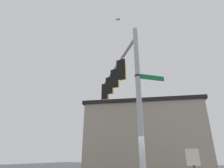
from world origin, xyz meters
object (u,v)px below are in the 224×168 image
at_px(traffic_light_mid_inner, 116,79).
at_px(traffic_light_arm_end, 106,92).
at_px(bird_flying, 118,19).
at_px(street_name_sign, 146,77).
at_px(traffic_light_mid_outer, 110,86).
at_px(historical_marker, 194,165).
at_px(traffic_light_nearest_pole, 122,71).

bearing_deg(traffic_light_mid_inner, traffic_light_arm_end, 134.57).
xyz_separation_m(traffic_light_mid_inner, traffic_light_arm_end, (-1.80, 1.83, 0.00)).
height_order(traffic_light_mid_inner, bird_flying, bird_flying).
distance_m(traffic_light_mid_inner, street_name_sign, 3.60).
relative_size(traffic_light_mid_outer, historical_marker, 0.62).
bearing_deg(bird_flying, traffic_light_nearest_pole, 49.90).
bearing_deg(historical_marker, street_name_sign, -111.71).
xyz_separation_m(traffic_light_mid_inner, street_name_sign, (2.64, -2.11, -1.23)).
bearing_deg(traffic_light_arm_end, bird_flying, -48.72).
relative_size(traffic_light_arm_end, bird_flying, 3.93).
bearing_deg(traffic_light_mid_outer, traffic_light_nearest_pole, -45.43).
xyz_separation_m(traffic_light_mid_inner, traffic_light_mid_outer, (-0.90, 0.91, 0.00)).
height_order(traffic_light_nearest_pole, traffic_light_arm_end, same).
bearing_deg(street_name_sign, traffic_light_mid_inner, 141.44).
height_order(traffic_light_arm_end, bird_flying, bird_flying).
height_order(traffic_light_mid_inner, historical_marker, traffic_light_mid_inner).
bearing_deg(traffic_light_arm_end, traffic_light_nearest_pole, -45.43).
bearing_deg(street_name_sign, traffic_light_arm_end, 138.48).
bearing_deg(historical_marker, traffic_light_nearest_pole, -151.22).
relative_size(traffic_light_mid_inner, street_name_sign, 1.24).
bearing_deg(traffic_light_mid_inner, street_name_sign, -38.56).
relative_size(traffic_light_arm_end, street_name_sign, 1.24).
distance_m(traffic_light_mid_outer, historical_marker, 6.75).
height_order(traffic_light_arm_end, street_name_sign, traffic_light_arm_end).
xyz_separation_m(traffic_light_nearest_pole, historical_marker, (2.84, 1.56, -4.89)).
xyz_separation_m(traffic_light_arm_end, bird_flying, (2.56, -2.92, 3.54)).
distance_m(traffic_light_mid_inner, bird_flying, 3.78).
distance_m(traffic_light_nearest_pole, street_name_sign, 2.44).
distance_m(traffic_light_mid_outer, street_name_sign, 4.82).
bearing_deg(bird_flying, traffic_light_mid_outer, 129.65).
relative_size(traffic_light_nearest_pole, traffic_light_mid_outer, 1.00).
distance_m(traffic_light_arm_end, historical_marker, 7.48).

